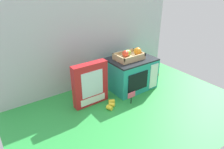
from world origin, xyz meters
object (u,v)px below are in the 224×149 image
Objects in this scene: price_sign at (131,96)px; loose_toy_banana at (111,104)px; toy_microwave at (131,73)px; food_groups_crate at (130,55)px; loose_toy_apple at (156,74)px; cookie_set_box at (90,84)px.

loose_toy_banana is at bearing 158.57° from price_sign.
toy_microwave is at bearing 51.60° from price_sign.
food_groups_crate is 0.44m from loose_toy_banana.
toy_microwave is 1.69× the size of food_groups_crate.
loose_toy_banana is at bearing -166.38° from loose_toy_apple.
food_groups_crate is 2.29× the size of price_sign.
toy_microwave is 0.28m from price_sign.
loose_toy_banana is 1.85× the size of loose_toy_apple.
cookie_set_box reaches higher than toy_microwave.
cookie_set_box is (-0.40, -0.03, -0.13)m from food_groups_crate.
food_groups_crate reaches higher than cookie_set_box.
price_sign is at bearing -156.48° from loose_toy_apple.
cookie_set_box is 0.76m from loose_toy_apple.
loose_toy_banana is at bearing -154.49° from toy_microwave.
food_groups_crate is at bearing 4.30° from cookie_set_box.
toy_microwave is 3.48× the size of loose_toy_banana.
toy_microwave reaches higher than loose_toy_apple.
price_sign is at bearing -36.35° from cookie_set_box.
toy_microwave reaches higher than price_sign.
price_sign is 1.67× the size of loose_toy_apple.
cookie_set_box reaches higher than loose_toy_banana.
food_groups_crate reaches higher than toy_microwave.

